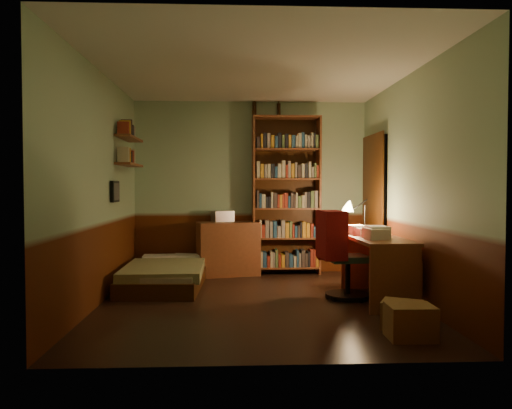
{
  "coord_description": "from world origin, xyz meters",
  "views": [
    {
      "loc": [
        -0.28,
        -5.59,
        1.3
      ],
      "look_at": [
        0.0,
        0.25,
        1.1
      ],
      "focal_mm": 35.0,
      "sensor_mm": 36.0,
      "label": 1
    }
  ],
  "objects_px": {
    "bed": "(166,267)",
    "mini_stereo": "(223,216)",
    "dresser": "(228,249)",
    "cardboard_box_b": "(402,315)",
    "bookshelf": "(286,195)",
    "office_chair": "(348,257)",
    "desk_lamp": "(365,211)",
    "desk": "(377,269)",
    "cardboard_box_a": "(410,322)"
  },
  "relations": [
    {
      "from": "mini_stereo",
      "to": "bookshelf",
      "type": "xyz_separation_m",
      "value": [
        0.95,
        -0.04,
        0.31
      ]
    },
    {
      "from": "cardboard_box_b",
      "to": "office_chair",
      "type": "bearing_deg",
      "value": 99.47
    },
    {
      "from": "desk",
      "to": "cardboard_box_a",
      "type": "xyz_separation_m",
      "value": [
        -0.14,
        -1.48,
        -0.22
      ]
    },
    {
      "from": "bed",
      "to": "mini_stereo",
      "type": "distance_m",
      "value": 1.32
    },
    {
      "from": "office_chair",
      "to": "desk_lamp",
      "type": "bearing_deg",
      "value": 53.56
    },
    {
      "from": "desk_lamp",
      "to": "cardboard_box_b",
      "type": "distance_m",
      "value": 2.04
    },
    {
      "from": "office_chair",
      "to": "cardboard_box_b",
      "type": "xyz_separation_m",
      "value": [
        0.21,
        -1.27,
        -0.36
      ]
    },
    {
      "from": "cardboard_box_a",
      "to": "bed",
      "type": "bearing_deg",
      "value": 135.12
    },
    {
      "from": "office_chair",
      "to": "bed",
      "type": "bearing_deg",
      "value": 155.38
    },
    {
      "from": "desk_lamp",
      "to": "bed",
      "type": "bearing_deg",
      "value": -164.25
    },
    {
      "from": "desk",
      "to": "bed",
      "type": "bearing_deg",
      "value": 159.35
    },
    {
      "from": "cardboard_box_b",
      "to": "desk_lamp",
      "type": "bearing_deg",
      "value": 85.69
    },
    {
      "from": "desk",
      "to": "desk_lamp",
      "type": "xyz_separation_m",
      "value": [
        0.04,
        0.68,
        0.64
      ]
    },
    {
      "from": "mini_stereo",
      "to": "office_chair",
      "type": "xyz_separation_m",
      "value": [
        1.5,
        -1.72,
        -0.39
      ]
    },
    {
      "from": "dresser",
      "to": "cardboard_box_a",
      "type": "bearing_deg",
      "value": -76.84
    },
    {
      "from": "bookshelf",
      "to": "cardboard_box_b",
      "type": "height_order",
      "value": "bookshelf"
    },
    {
      "from": "desk_lamp",
      "to": "cardboard_box_a",
      "type": "height_order",
      "value": "desk_lamp"
    },
    {
      "from": "bed",
      "to": "mini_stereo",
      "type": "height_order",
      "value": "mini_stereo"
    },
    {
      "from": "mini_stereo",
      "to": "cardboard_box_b",
      "type": "relative_size",
      "value": 0.84
    },
    {
      "from": "desk_lamp",
      "to": "cardboard_box_b",
      "type": "xyz_separation_m",
      "value": [
        -0.14,
        -1.84,
        -0.88
      ]
    },
    {
      "from": "desk",
      "to": "cardboard_box_a",
      "type": "distance_m",
      "value": 1.5
    },
    {
      "from": "bookshelf",
      "to": "desk",
      "type": "height_order",
      "value": "bookshelf"
    },
    {
      "from": "bookshelf",
      "to": "office_chair",
      "type": "relative_size",
      "value": 2.44
    },
    {
      "from": "bookshelf",
      "to": "mini_stereo",
      "type": "bearing_deg",
      "value": 176.04
    },
    {
      "from": "dresser",
      "to": "desk",
      "type": "bearing_deg",
      "value": -58.01
    },
    {
      "from": "desk",
      "to": "office_chair",
      "type": "height_order",
      "value": "office_chair"
    },
    {
      "from": "dresser",
      "to": "cardboard_box_a",
      "type": "distance_m",
      "value": 3.57
    },
    {
      "from": "bed",
      "to": "desk",
      "type": "bearing_deg",
      "value": -17.5
    },
    {
      "from": "dresser",
      "to": "desk_lamp",
      "type": "distance_m",
      "value": 2.14
    },
    {
      "from": "bookshelf",
      "to": "office_chair",
      "type": "distance_m",
      "value": 1.9
    },
    {
      "from": "dresser",
      "to": "cardboard_box_b",
      "type": "height_order",
      "value": "dresser"
    },
    {
      "from": "bookshelf",
      "to": "desk_lamp",
      "type": "relative_size",
      "value": 4.26
    },
    {
      "from": "dresser",
      "to": "desk",
      "type": "xyz_separation_m",
      "value": [
        1.73,
        -1.71,
        -0.03
      ]
    },
    {
      "from": "bed",
      "to": "dresser",
      "type": "bearing_deg",
      "value": 46.69
    },
    {
      "from": "mini_stereo",
      "to": "office_chair",
      "type": "distance_m",
      "value": 2.32
    },
    {
      "from": "dresser",
      "to": "bed",
      "type": "bearing_deg",
      "value": -148.97
    },
    {
      "from": "desk_lamp",
      "to": "cardboard_box_a",
      "type": "relative_size",
      "value": 1.41
    },
    {
      "from": "bed",
      "to": "bookshelf",
      "type": "height_order",
      "value": "bookshelf"
    },
    {
      "from": "mini_stereo",
      "to": "desk_lamp",
      "type": "height_order",
      "value": "desk_lamp"
    },
    {
      "from": "desk",
      "to": "mini_stereo",
      "type": "bearing_deg",
      "value": 133.81
    },
    {
      "from": "bed",
      "to": "cardboard_box_a",
      "type": "bearing_deg",
      "value": -42.59
    },
    {
      "from": "desk",
      "to": "dresser",
      "type": "bearing_deg",
      "value": 134.49
    },
    {
      "from": "bed",
      "to": "mini_stereo",
      "type": "bearing_deg",
      "value": 53.9
    },
    {
      "from": "desk_lamp",
      "to": "cardboard_box_a",
      "type": "distance_m",
      "value": 2.33
    },
    {
      "from": "mini_stereo",
      "to": "bookshelf",
      "type": "distance_m",
      "value": 1.0
    },
    {
      "from": "cardboard_box_b",
      "to": "bed",
      "type": "bearing_deg",
      "value": 139.67
    },
    {
      "from": "bed",
      "to": "cardboard_box_a",
      "type": "distance_m",
      "value": 3.39
    },
    {
      "from": "dresser",
      "to": "cardboard_box_a",
      "type": "xyz_separation_m",
      "value": [
        1.59,
        -3.19,
        -0.25
      ]
    },
    {
      "from": "bed",
      "to": "bookshelf",
      "type": "relative_size",
      "value": 0.74
    },
    {
      "from": "desk_lamp",
      "to": "desk",
      "type": "bearing_deg",
      "value": -72.19
    }
  ]
}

